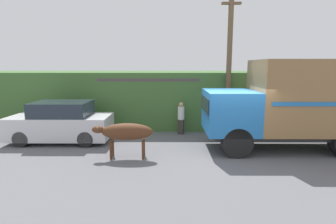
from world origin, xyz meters
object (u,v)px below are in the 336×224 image
object	(u,v)px
cargo_truck	(295,102)
brown_cow	(126,132)
parked_suv	(61,123)
pedestrian_on_hill	(181,117)
utility_pole	(229,60)

from	to	relation	value
cargo_truck	brown_cow	size ratio (longest dim) A/B	2.93
cargo_truck	parked_suv	size ratio (longest dim) A/B	1.49
brown_cow	pedestrian_on_hill	world-z (taller)	pedestrian_on_hill
parked_suv	pedestrian_on_hill	xyz separation A→B (m)	(5.31, 1.33, 0.02)
parked_suv	cargo_truck	bearing A→B (deg)	-5.49
brown_cow	pedestrian_on_hill	distance (m)	4.01
parked_suv	utility_pole	distance (m)	8.23
cargo_truck	parked_suv	distance (m)	9.75
brown_cow	parked_suv	distance (m)	3.80
utility_pole	pedestrian_on_hill	bearing A→B (deg)	-173.50
cargo_truck	brown_cow	xyz separation A→B (m)	(-6.45, -1.03, -0.94)
pedestrian_on_hill	utility_pole	world-z (taller)	utility_pole
brown_cow	cargo_truck	bearing A→B (deg)	10.67
brown_cow	pedestrian_on_hill	bearing A→B (deg)	59.64
parked_suv	pedestrian_on_hill	size ratio (longest dim) A/B	2.73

